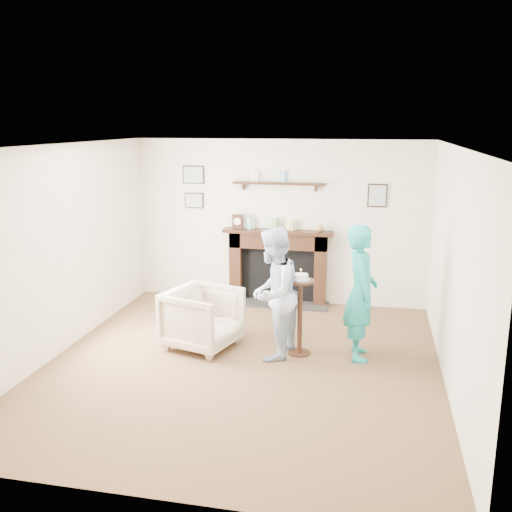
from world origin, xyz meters
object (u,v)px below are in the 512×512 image
(pedestal_table, at_px, (300,302))
(armchair, at_px, (203,347))
(man, at_px, (273,356))
(woman, at_px, (358,357))

(pedestal_table, bearing_deg, armchair, -178.50)
(man, bearing_deg, armchair, -86.67)
(man, bearing_deg, woman, 110.57)
(woman, bearing_deg, armchair, 84.74)
(armchair, bearing_deg, man, -80.51)
(man, height_order, woman, woman)
(armchair, height_order, man, man)
(pedestal_table, bearing_deg, woman, 3.93)
(armchair, xyz_separation_m, pedestal_table, (1.21, 0.03, 0.66))
(man, distance_m, pedestal_table, 0.74)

